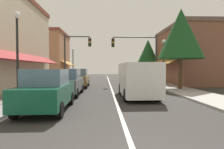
{
  "coord_description": "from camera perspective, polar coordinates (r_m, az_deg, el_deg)",
  "views": [
    {
      "loc": [
        -0.63,
        -3.08,
        1.81
      ],
      "look_at": [
        0.08,
        15.03,
        1.23
      ],
      "focal_mm": 31.35,
      "sensor_mm": 36.0,
      "label": 1
    }
  ],
  "objects": [
    {
      "name": "van_in_lane",
      "position": [
        12.26,
        7.36,
        -1.29
      ],
      "size": [
        2.04,
        5.2,
        2.12
      ],
      "rotation": [
        0.0,
        0.0,
        0.01
      ],
      "color": "silver",
      "rests_on": "ground"
    },
    {
      "name": "sidewalk_left",
      "position": [
        21.71,
        -15.21,
        -2.87
      ],
      "size": [
        2.6,
        56.0,
        0.12
      ],
      "primitive_type": "cube",
      "color": "gray",
      "rests_on": "ground"
    },
    {
      "name": "traffic_signal_mast_arm",
      "position": [
        20.68,
        8.24,
        6.82
      ],
      "size": [
        4.79,
        0.5,
        5.3
      ],
      "color": "#333333",
      "rests_on": "ground"
    },
    {
      "name": "tree_right_far",
      "position": [
        29.28,
        10.46,
        6.69
      ],
      "size": [
        3.01,
        3.01,
        5.99
      ],
      "color": "#4C331E",
      "rests_on": "ground"
    },
    {
      "name": "traffic_signal_left_corner",
      "position": [
        21.09,
        -11.1,
        6.53
      ],
      "size": [
        2.88,
        0.5,
        5.4
      ],
      "color": "#333333",
      "rests_on": "ground"
    },
    {
      "name": "parked_car_nearest_left",
      "position": [
        8.73,
        -18.39,
        -4.38
      ],
      "size": [
        1.85,
        4.14,
        1.77
      ],
      "rotation": [
        0.0,
        0.0,
        0.02
      ],
      "color": "#0F4C33",
      "rests_on": "ground"
    },
    {
      "name": "parked_car_second_left",
      "position": [
        13.42,
        -12.87,
        -2.2
      ],
      "size": [
        1.8,
        4.11,
        1.77
      ],
      "rotation": [
        0.0,
        0.0,
        -0.0
      ],
      "color": "#4C5156",
      "rests_on": "ground"
    },
    {
      "name": "lane_center_stripe",
      "position": [
        21.17,
        -0.52,
        -3.08
      ],
      "size": [
        0.14,
        52.0,
        0.01
      ],
      "primitive_type": "cube",
      "color": "silver",
      "rests_on": "ground"
    },
    {
      "name": "parked_car_third_left",
      "position": [
        18.74,
        -9.64,
        -1.05
      ],
      "size": [
        1.83,
        4.12,
        1.77
      ],
      "rotation": [
        0.0,
        0.0,
        0.01
      ],
      "color": "brown",
      "rests_on": "ground"
    },
    {
      "name": "street_lamp_right_mid",
      "position": [
        19.55,
        14.87,
        5.55
      ],
      "size": [
        0.36,
        0.36,
        4.57
      ],
      "color": "black",
      "rests_on": "ground"
    },
    {
      "name": "street_lamp_left_near",
      "position": [
        11.5,
        -25.91,
        8.68
      ],
      "size": [
        0.36,
        0.36,
        4.78
      ],
      "color": "black",
      "rests_on": "ground"
    },
    {
      "name": "storefront_right_block",
      "position": [
        25.19,
        21.2,
        5.16
      ],
      "size": [
        6.42,
        10.2,
        6.65
      ],
      "color": "brown",
      "rests_on": "ground"
    },
    {
      "name": "storefront_far_left",
      "position": [
        32.44,
        -18.6,
        5.08
      ],
      "size": [
        7.19,
        8.2,
        7.41
      ],
      "color": "#9E6B4C",
      "rests_on": "ground"
    },
    {
      "name": "ground_plane",
      "position": [
        21.17,
        -0.52,
        -3.08
      ],
      "size": [
        80.0,
        80.0,
        0.0
      ],
      "primitive_type": "plane",
      "color": "#33302D"
    },
    {
      "name": "sidewalk_right",
      "position": [
        22.02,
        13.95,
        -2.79
      ],
      "size": [
        2.6,
        56.0,
        0.12
      ],
      "primitive_type": "cube",
      "color": "#A39E99",
      "rests_on": "ground"
    },
    {
      "name": "street_lamp_left_far",
      "position": [
        27.49,
        -11.32,
        4.53
      ],
      "size": [
        0.36,
        0.36,
        4.62
      ],
      "color": "black",
      "rests_on": "ground"
    },
    {
      "name": "tree_right_near",
      "position": [
        17.42,
        19.44,
        11.1
      ],
      "size": [
        3.76,
        3.76,
        6.73
      ],
      "color": "#4C331E",
      "rests_on": "ground"
    }
  ]
}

